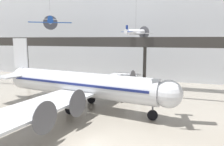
{
  "coord_description": "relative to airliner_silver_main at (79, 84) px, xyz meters",
  "views": [
    {
      "loc": [
        8.28,
        -17.94,
        10.15
      ],
      "look_at": [
        -0.95,
        9.09,
        5.68
      ],
      "focal_mm": 35.0,
      "sensor_mm": 36.0,
      "label": 1
    }
  ],
  "objects": [
    {
      "name": "ground_plane",
      "position": [
        6.48,
        -10.1,
        -3.55
      ],
      "size": [
        260.0,
        260.0,
        0.0
      ],
      "primitive_type": "plane",
      "color": "gray"
    },
    {
      "name": "mezzanine_walkway",
      "position": [
        6.48,
        16.59,
        5.28
      ],
      "size": [
        110.0,
        3.2,
        10.51
      ],
      "color": "#2D2B28",
      "rests_on": "ground"
    },
    {
      "name": "suspended_plane_white_twin",
      "position": [
        4.8,
        15.99,
        7.95
      ],
      "size": [
        7.3,
        6.43,
        9.36
      ],
      "rotation": [
        0.0,
        0.0,
        1.12
      ],
      "color": "silver"
    },
    {
      "name": "hangar_back_wall",
      "position": [
        6.48,
        26.5,
        8.25
      ],
      "size": [
        140.0,
        3.0,
        23.6
      ],
      "color": "silver",
      "rests_on": "ground"
    },
    {
      "name": "suspended_plane_blue_trainer",
      "position": [
        -10.73,
        9.33,
        10.11
      ],
      "size": [
        7.51,
        6.9,
        7.55
      ],
      "rotation": [
        0.0,
        0.0,
        2.17
      ],
      "color": "#1E4CAD"
    },
    {
      "name": "airliner_silver_main",
      "position": [
        0.0,
        0.0,
        0.0
      ],
      "size": [
        30.05,
        34.38,
        10.26
      ],
      "rotation": [
        0.0,
        0.0,
        -0.14
      ],
      "color": "silver",
      "rests_on": "ground"
    }
  ]
}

